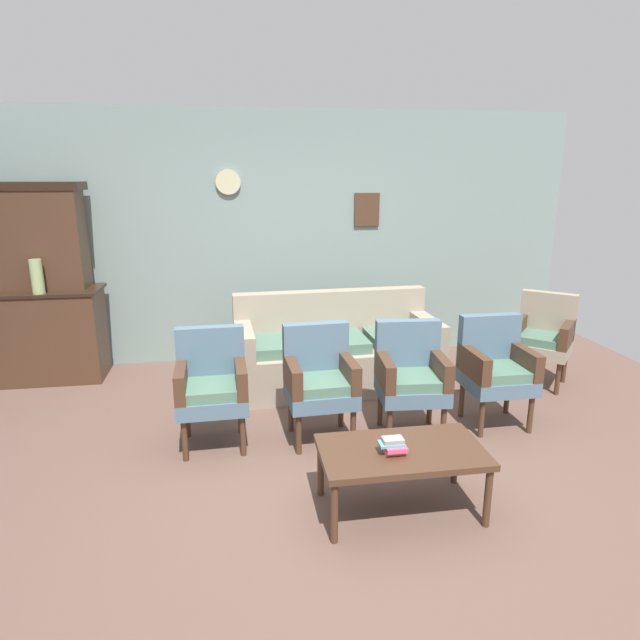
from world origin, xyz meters
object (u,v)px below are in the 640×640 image
object	(u,v)px
vase_on_cabinet	(37,277)
armchair_near_couch_end	(496,366)
wingback_chair_by_fireplace	(543,335)
floral_couch	(336,353)
side_cabinet	(45,335)
book_stack_on_table	(394,446)
armchair_near_cabinet	(212,383)
armchair_row_middle	(411,374)
armchair_by_doorway	(320,378)
coffee_table	(401,455)

from	to	relation	value
vase_on_cabinet	armchair_near_couch_end	bearing A→B (deg)	-20.61
wingback_chair_by_fireplace	floral_couch	bearing A→B (deg)	172.31
side_cabinet	book_stack_on_table	size ratio (longest dim) A/B	7.24
floral_couch	armchair_near_cabinet	xyz separation A→B (m)	(-1.16, -1.04, 0.17)
armchair_row_middle	wingback_chair_by_fireplace	size ratio (longest dim) A/B	1.00
armchair_by_doorway	wingback_chair_by_fireplace	bearing A→B (deg)	18.61
armchair_near_couch_end	side_cabinet	bearing A→B (deg)	157.41
vase_on_cabinet	coffee_table	xyz separation A→B (m)	(2.80, -2.56, -0.72)
armchair_row_middle	wingback_chair_by_fireplace	xyz separation A→B (m)	(1.63, 0.83, 0.00)
armchair_near_cabinet	coffee_table	distance (m)	1.59
side_cabinet	book_stack_on_table	world-z (taller)	side_cabinet
side_cabinet	floral_couch	xyz separation A→B (m)	(2.87, -0.63, -0.14)
coffee_table	book_stack_on_table	size ratio (longest dim) A/B	6.26
vase_on_cabinet	coffee_table	size ratio (longest dim) A/B	0.33
side_cabinet	book_stack_on_table	distance (m)	3.95
vase_on_cabinet	wingback_chair_by_fireplace	bearing A→B (deg)	-8.46
armchair_near_cabinet	armchair_by_doorway	world-z (taller)	same
floral_couch	armchair_by_doorway	bearing A→B (deg)	-107.63
armchair_near_cabinet	wingback_chair_by_fireplace	xyz separation A→B (m)	(3.18, 0.77, 0.00)
floral_couch	wingback_chair_by_fireplace	distance (m)	2.05
armchair_near_couch_end	book_stack_on_table	size ratio (longest dim) A/B	5.64
armchair_row_middle	armchair_near_couch_end	bearing A→B (deg)	4.70
armchair_by_doorway	armchair_near_couch_end	distance (m)	1.48
side_cabinet	vase_on_cabinet	bearing A→B (deg)	-71.77
side_cabinet	armchair_by_doorway	world-z (taller)	side_cabinet
floral_couch	book_stack_on_table	size ratio (longest dim) A/B	12.46
armchair_near_cabinet	book_stack_on_table	distance (m)	1.57
side_cabinet	armchair_by_doorway	bearing A→B (deg)	-33.85
vase_on_cabinet	floral_couch	size ratio (longest dim) A/B	0.16
floral_couch	wingback_chair_by_fireplace	world-z (taller)	same
side_cabinet	book_stack_on_table	xyz separation A→B (m)	(2.80, -2.79, 0.00)
vase_on_cabinet	book_stack_on_table	world-z (taller)	vase_on_cabinet
floral_couch	side_cabinet	bearing A→B (deg)	167.64
wingback_chair_by_fireplace	armchair_near_couch_end	bearing A→B (deg)	-139.08
floral_couch	book_stack_on_table	world-z (taller)	floral_couch
armchair_row_middle	coffee_table	size ratio (longest dim) A/B	0.90
side_cabinet	armchair_near_couch_end	bearing A→B (deg)	-22.59
armchair_near_couch_end	wingback_chair_by_fireplace	world-z (taller)	same
floral_couch	armchair_row_middle	xyz separation A→B (m)	(0.39, -1.10, 0.17)
armchair_near_cabinet	armchair_by_doorway	bearing A→B (deg)	-1.92
armchair_row_middle	coffee_table	world-z (taller)	armchair_row_middle
armchair_near_couch_end	book_stack_on_table	world-z (taller)	armchair_near_couch_end
armchair_near_cabinet	book_stack_on_table	size ratio (longest dim) A/B	5.64
armchair_near_cabinet	armchair_row_middle	xyz separation A→B (m)	(1.55, -0.06, 0.00)
armchair_near_couch_end	floral_couch	bearing A→B (deg)	137.63
side_cabinet	wingback_chair_by_fireplace	bearing A→B (deg)	-10.44
vase_on_cabinet	coffee_table	world-z (taller)	vase_on_cabinet
floral_couch	armchair_by_doorway	size ratio (longest dim) A/B	2.21
vase_on_cabinet	armchair_near_couch_end	xyz separation A→B (m)	(3.94, -1.48, -0.59)
armchair_row_middle	book_stack_on_table	size ratio (longest dim) A/B	5.64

